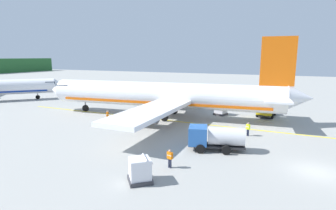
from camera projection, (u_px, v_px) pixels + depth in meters
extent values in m
cylinder|color=white|center=(161.00, 95.00, 40.58)|extent=(8.02, 36.20, 3.80)
cone|color=white|center=(58.00, 90.00, 46.27)|extent=(3.87, 2.81, 3.61)
cone|color=white|center=(301.00, 98.00, 34.70)|extent=(3.59, 3.56, 3.23)
cube|color=#192333|center=(68.00, 86.00, 45.46)|extent=(3.49, 2.76, 0.60)
cube|color=white|center=(151.00, 111.00, 31.53)|extent=(16.06, 5.02, 0.50)
cylinder|color=slate|center=(146.00, 115.00, 34.86)|extent=(2.56, 3.44, 2.20)
cube|color=white|center=(187.00, 92.00, 48.68)|extent=(16.67, 8.22, 0.50)
cylinder|color=slate|center=(173.00, 100.00, 46.86)|extent=(2.56, 3.44, 2.20)
cube|color=#D8590C|center=(278.00, 61.00, 34.76)|extent=(0.88, 4.41, 6.50)
cube|color=white|center=(275.00, 97.00, 35.62)|extent=(10.71, 4.41, 0.24)
cube|color=#D8590C|center=(161.00, 101.00, 40.77)|extent=(7.41, 32.60, 0.36)
cylinder|color=black|center=(86.00, 108.00, 45.17)|extent=(0.48, 1.13, 1.10)
cylinder|color=gray|center=(85.00, 104.00, 45.02)|extent=(0.20, 0.20, 0.50)
cylinder|color=black|center=(165.00, 118.00, 38.23)|extent=(0.48, 1.13, 1.10)
cylinder|color=gray|center=(165.00, 112.00, 38.09)|extent=(0.20, 0.20, 0.50)
cylinder|color=black|center=(174.00, 111.00, 43.11)|extent=(0.48, 1.13, 1.10)
cylinder|color=gray|center=(174.00, 106.00, 42.96)|extent=(0.20, 0.20, 0.50)
cone|color=white|center=(59.00, 85.00, 59.36)|extent=(3.53, 3.55, 3.01)
cube|color=#192333|center=(50.00, 82.00, 58.57)|extent=(3.31, 3.32, 0.50)
cylinder|color=black|center=(38.00, 97.00, 58.16)|extent=(0.86, 0.85, 0.92)
cylinder|color=gray|center=(38.00, 94.00, 58.04)|extent=(0.17, 0.17, 0.42)
cube|color=yellow|center=(265.00, 109.00, 39.90)|extent=(2.01, 2.37, 1.80)
cube|color=#192333|center=(264.00, 107.00, 39.11)|extent=(0.26, 1.85, 0.94)
cube|color=#4C4C51|center=(268.00, 110.00, 42.48)|extent=(4.14, 2.58, 0.24)
cube|color=#2D2D33|center=(269.00, 104.00, 42.65)|extent=(4.13, 1.29, 1.74)
cube|color=#262628|center=(267.00, 113.00, 41.75)|extent=(5.87, 2.10, 0.16)
cylinder|color=black|center=(272.00, 116.00, 39.80)|extent=(0.92, 0.37, 0.90)
cylinder|color=black|center=(257.00, 114.00, 40.88)|extent=(0.92, 0.37, 0.90)
cylinder|color=black|center=(275.00, 113.00, 41.99)|extent=(0.92, 0.37, 0.90)
cylinder|color=black|center=(261.00, 111.00, 43.07)|extent=(0.92, 0.37, 0.90)
cube|color=#2659A5|center=(198.00, 135.00, 26.45)|extent=(2.60, 2.32, 1.80)
cube|color=#192333|center=(190.00, 131.00, 26.51)|extent=(1.80, 0.57, 0.94)
cylinder|color=silver|center=(226.00, 136.00, 26.02)|extent=(2.67, 3.89, 1.80)
cube|color=#262628|center=(216.00, 145.00, 26.34)|extent=(2.95, 5.74, 0.16)
cylinder|color=black|center=(200.00, 149.00, 25.52)|extent=(0.51, 0.94, 0.90)
cylinder|color=black|center=(201.00, 142.00, 27.66)|extent=(0.51, 0.94, 0.90)
cylinder|color=black|center=(226.00, 150.00, 25.14)|extent=(0.51, 0.94, 0.90)
cylinder|color=black|center=(225.00, 143.00, 27.28)|extent=(0.51, 0.94, 0.90)
cube|color=#333338|center=(140.00, 180.00, 19.78)|extent=(2.42, 2.42, 0.30)
cube|color=silver|center=(140.00, 168.00, 19.61)|extent=(2.13, 2.13, 1.53)
cube|color=silver|center=(147.00, 160.00, 19.65)|extent=(1.57, 1.47, 0.56)
cube|color=#333338|center=(221.00, 114.00, 42.49)|extent=(2.20, 2.20, 0.30)
cube|color=silver|center=(221.00, 108.00, 42.32)|extent=(1.95, 1.95, 1.58)
cube|color=silver|center=(224.00, 105.00, 41.85)|extent=(1.70, 1.07, 0.57)
cylinder|color=#191E33|center=(108.00, 119.00, 37.59)|extent=(0.14, 0.14, 0.86)
cylinder|color=#191E33|center=(108.00, 120.00, 37.42)|extent=(0.14, 0.14, 0.86)
cube|color=orange|center=(108.00, 114.00, 37.37)|extent=(0.48, 0.32, 0.65)
cube|color=silver|center=(108.00, 114.00, 37.36)|extent=(0.49, 0.33, 0.06)
sphere|color=tan|center=(107.00, 111.00, 37.29)|extent=(0.23, 0.23, 0.23)
cylinder|color=orange|center=(108.00, 114.00, 37.63)|extent=(0.09, 0.09, 0.61)
cylinder|color=orange|center=(107.00, 115.00, 37.10)|extent=(0.09, 0.09, 0.61)
cylinder|color=#191E33|center=(248.00, 133.00, 31.11)|extent=(0.14, 0.14, 0.80)
cylinder|color=#191E33|center=(247.00, 132.00, 31.26)|extent=(0.14, 0.14, 0.80)
cube|color=#CCE519|center=(248.00, 127.00, 31.06)|extent=(0.44, 0.48, 0.60)
cube|color=silver|center=(248.00, 127.00, 31.05)|extent=(0.46, 0.50, 0.06)
sphere|color=tan|center=(248.00, 123.00, 30.98)|extent=(0.22, 0.22, 0.22)
cylinder|color=#CCE519|center=(250.00, 127.00, 30.82)|extent=(0.09, 0.09, 0.57)
cylinder|color=#CCE519|center=(247.00, 126.00, 31.29)|extent=(0.09, 0.09, 0.57)
cylinder|color=#191E33|center=(169.00, 163.00, 22.25)|extent=(0.14, 0.14, 0.80)
cylinder|color=#191E33|center=(171.00, 164.00, 22.15)|extent=(0.14, 0.14, 0.80)
cube|color=orange|center=(170.00, 155.00, 22.07)|extent=(0.30, 0.47, 0.60)
cube|color=silver|center=(170.00, 155.00, 22.07)|extent=(0.31, 0.48, 0.06)
sphere|color=tan|center=(170.00, 151.00, 22.00)|extent=(0.22, 0.22, 0.22)
cylinder|color=orange|center=(167.00, 154.00, 22.22)|extent=(0.09, 0.09, 0.57)
cylinder|color=orange|center=(173.00, 156.00, 21.92)|extent=(0.09, 0.09, 0.57)
cube|color=yellow|center=(187.00, 122.00, 37.59)|extent=(0.30, 60.00, 0.01)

